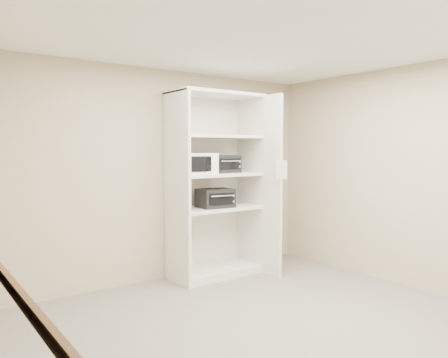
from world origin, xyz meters
TOP-DOWN VIEW (x-y plane):
  - floor at (0.00, 0.00)m, footprint 4.50×4.00m
  - ceiling at (0.00, 0.00)m, footprint 4.50×4.00m
  - wall_back at (0.00, 2.00)m, footprint 4.50×0.02m
  - wall_right at (2.25, 0.00)m, footprint 0.02×4.00m
  - shelving_unit at (0.67, 1.70)m, footprint 1.24×0.92m
  - microwave at (0.29, 1.64)m, footprint 0.47×0.37m
  - toaster_oven_upper at (0.75, 1.71)m, footprint 0.41×0.31m
  - toaster_oven_lower at (0.59, 1.66)m, footprint 0.47×0.37m
  - paper_sign at (1.22, 1.07)m, footprint 0.19×0.01m
  - chair_rail at (-2.23, 0.00)m, footprint 0.04×3.98m

SIDE VIEW (x-z plane):
  - floor at x=0.00m, z-range -0.01..0.01m
  - chair_rail at x=-2.23m, z-range 0.86..0.94m
  - toaster_oven_lower at x=0.59m, z-range 0.92..1.17m
  - shelving_unit at x=0.67m, z-range -0.08..2.34m
  - wall_back at x=0.00m, z-range 0.00..2.70m
  - wall_right at x=2.25m, z-range 0.00..2.70m
  - paper_sign at x=1.22m, z-range 1.30..1.54m
  - toaster_oven_upper at x=0.75m, z-range 1.37..1.60m
  - microwave at x=0.29m, z-range 1.37..1.63m
  - ceiling at x=0.00m, z-range 2.70..2.71m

